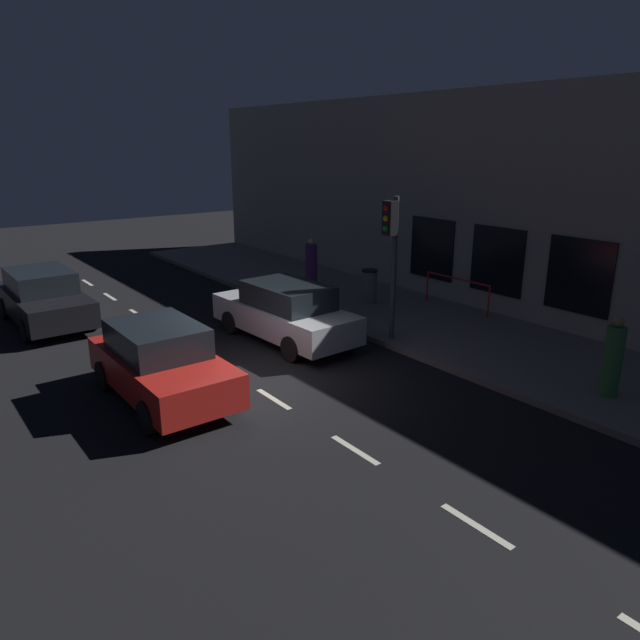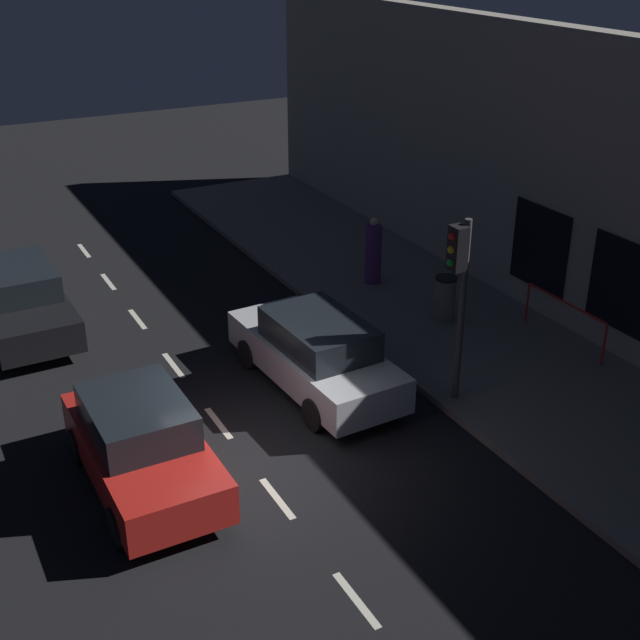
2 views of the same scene
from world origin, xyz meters
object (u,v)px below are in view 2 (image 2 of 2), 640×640
parked_car_1 (21,300)px  traffic_light (459,278)px  parked_car_0 (142,445)px  pedestrian_0 (373,253)px  parked_car_2 (316,353)px  trash_bin (445,298)px

parked_car_1 → traffic_light: bearing=132.0°
parked_car_1 → parked_car_0: bearing=94.8°
parked_car_0 → pedestrian_0: (7.75, 5.44, 0.15)m
pedestrian_0 → parked_car_2: bearing=-122.7°
parked_car_1 → pedestrian_0: size_ratio=2.54×
parked_car_0 → parked_car_2: size_ratio=0.87×
parked_car_0 → trash_bin: bearing=-161.5°
parked_car_2 → trash_bin: 4.19m
traffic_light → parked_car_1: (-6.74, 7.26, -1.91)m
traffic_light → parked_car_2: size_ratio=0.80×
parked_car_1 → trash_bin: parked_car_1 is taller
pedestrian_0 → trash_bin: size_ratio=1.64×
traffic_light → pedestrian_0: size_ratio=2.11×
parked_car_1 → pedestrian_0: pedestrian_0 is taller
parked_car_1 → parked_car_2: same height
parked_car_0 → trash_bin: 8.53m
traffic_light → parked_car_0: (-6.06, 0.30, -1.92)m
parked_car_2 → trash_bin: size_ratio=4.31×
traffic_light → trash_bin: (2.02, 3.04, -2.02)m
traffic_light → parked_car_2: bearing=137.2°
parked_car_2 → pedestrian_0: bearing=43.8°
traffic_light → trash_bin: traffic_light is taller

